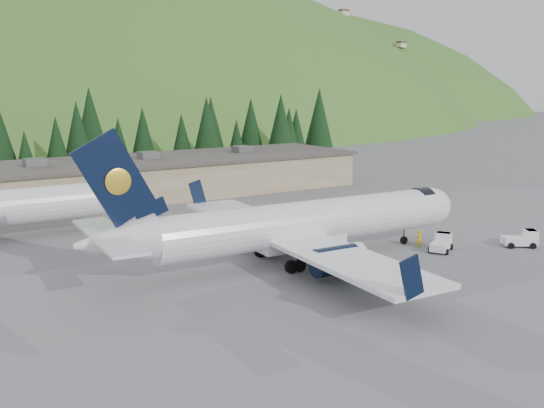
{
  "coord_description": "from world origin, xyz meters",
  "views": [
    {
      "loc": [
        -30.28,
        -41.73,
        15.03
      ],
      "look_at": [
        0.0,
        6.0,
        4.0
      ],
      "focal_mm": 40.0,
      "sensor_mm": 36.0,
      "label": 1
    }
  ],
  "objects": [
    {
      "name": "ground",
      "position": [
        0.0,
        0.0,
        0.0
      ],
      "size": [
        600.0,
        600.0,
        0.0
      ],
      "primitive_type": "plane",
      "color": "slate"
    },
    {
      "name": "baggage_tug_b",
      "position": [
        19.78,
        -7.34,
        0.73
      ],
      "size": [
        3.41,
        3.02,
        1.64
      ],
      "rotation": [
        0.0,
        0.0,
        -0.6
      ],
      "color": "white",
      "rests_on": "ground"
    },
    {
      "name": "tree_line",
      "position": [
        -10.8,
        60.48,
        7.68
      ],
      "size": [
        114.07,
        18.31,
        14.2
      ],
      "color": "black",
      "rests_on": "ground"
    },
    {
      "name": "terminal_building",
      "position": [
        -5.01,
        38.0,
        2.62
      ],
      "size": [
        71.0,
        17.0,
        6.1
      ],
      "color": "#8F7B58",
      "rests_on": "ground"
    },
    {
      "name": "hills",
      "position": [
        53.34,
        207.38,
        -82.8
      ],
      "size": [
        614.0,
        330.0,
        300.0
      ],
      "color": "#326326",
      "rests_on": "ground"
    },
    {
      "name": "airliner",
      "position": [
        -1.06,
        0.06,
        3.22
      ],
      "size": [
        36.45,
        34.18,
        12.1
      ],
      "rotation": [
        0.0,
        0.0,
        -0.06
      ],
      "color": "white",
      "rests_on": "ground"
    },
    {
      "name": "baggage_tug_a",
      "position": [
        12.19,
        -4.2,
        0.7
      ],
      "size": [
        3.29,
        2.8,
        1.57
      ],
      "rotation": [
        0.0,
        0.0,
        0.52
      ],
      "color": "white",
      "rests_on": "ground"
    },
    {
      "name": "ramp_worker",
      "position": [
        11.29,
        -2.23,
        0.84
      ],
      "size": [
        0.64,
        0.44,
        1.68
      ],
      "primitive_type": "imported",
      "rotation": [
        0.0,
        0.0,
        3.21
      ],
      "color": "#EEB400",
      "rests_on": "ground"
    }
  ]
}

